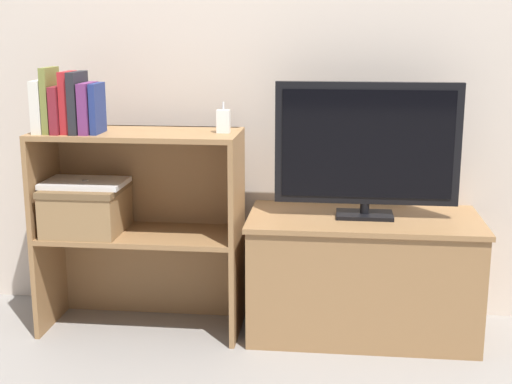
{
  "coord_description": "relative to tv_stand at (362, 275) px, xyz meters",
  "views": [
    {
      "loc": [
        0.3,
        -2.51,
        1.21
      ],
      "look_at": [
        0.0,
        0.17,
        0.58
      ],
      "focal_mm": 50.0,
      "sensor_mm": 36.0,
      "label": 1
    }
  ],
  "objects": [
    {
      "name": "tv",
      "position": [
        0.0,
        -0.0,
        0.52
      ],
      "size": [
        0.7,
        0.14,
        0.52
      ],
      "color": "black",
      "rests_on": "tv_stand"
    },
    {
      "name": "book_olive",
      "position": [
        -1.2,
        -0.11,
        0.69
      ],
      "size": [
        0.03,
        0.14,
        0.25
      ],
      "color": "olive",
      "rests_on": "bookshelf_upper_tier"
    },
    {
      "name": "book_navy",
      "position": [
        -1.02,
        -0.11,
        0.67
      ],
      "size": [
        0.02,
        0.13,
        0.19
      ],
      "color": "navy",
      "rests_on": "bookshelf_upper_tier"
    },
    {
      "name": "book_charcoal",
      "position": [
        -1.09,
        -0.11,
        0.69
      ],
      "size": [
        0.03,
        0.16,
        0.23
      ],
      "color": "#232328",
      "rests_on": "bookshelf_upper_tier"
    },
    {
      "name": "book_plum",
      "position": [
        -1.05,
        -0.11,
        0.67
      ],
      "size": [
        0.04,
        0.15,
        0.19
      ],
      "color": "#6B2D66",
      "rests_on": "bookshelf_upper_tier"
    },
    {
      "name": "book_ivory",
      "position": [
        -1.24,
        -0.11,
        0.67
      ],
      "size": [
        0.04,
        0.14,
        0.2
      ],
      "color": "silver",
      "rests_on": "bookshelf_upper_tier"
    },
    {
      "name": "bookshelf_lower_tier",
      "position": [
        -0.89,
        0.01,
        0.02
      ],
      "size": [
        0.8,
        0.34,
        0.41
      ],
      "color": "olive",
      "rests_on": "ground_plane"
    },
    {
      "name": "book_maroon",
      "position": [
        -1.17,
        -0.11,
        0.66
      ],
      "size": [
        0.03,
        0.16,
        0.18
      ],
      "color": "maroon",
      "rests_on": "bookshelf_upper_tier"
    },
    {
      "name": "wall_back",
      "position": [
        -0.42,
        0.25,
        0.96
      ],
      "size": [
        10.0,
        0.05,
        2.4
      ],
      "color": "beige",
      "rests_on": "ground_plane"
    },
    {
      "name": "tv_stand",
      "position": [
        0.0,
        0.0,
        0.0
      ],
      "size": [
        0.91,
        0.46,
        0.48
      ],
      "color": "olive",
      "rests_on": "ground_plane"
    },
    {
      "name": "laptop",
      "position": [
        -1.1,
        -0.06,
        0.36
      ],
      "size": [
        0.32,
        0.21,
        0.02
      ],
      "color": "white",
      "rests_on": "storage_basket_left"
    },
    {
      "name": "bookshelf_upper_tier",
      "position": [
        -0.89,
        0.01,
        0.43
      ],
      "size": [
        0.8,
        0.34,
        0.41
      ],
      "color": "olive",
      "rests_on": "bookshelf_lower_tier"
    },
    {
      "name": "book_crimson",
      "position": [
        -1.13,
        -0.11,
        0.69
      ],
      "size": [
        0.03,
        0.13,
        0.23
      ],
      "color": "#B22328",
      "rests_on": "bookshelf_upper_tier"
    },
    {
      "name": "ground_plane",
      "position": [
        -0.42,
        -0.22,
        -0.24
      ],
      "size": [
        16.0,
        16.0,
        0.0
      ],
      "primitive_type": "plane",
      "color": "gray"
    },
    {
      "name": "baby_monitor",
      "position": [
        -0.55,
        -0.05,
        0.62
      ],
      "size": [
        0.05,
        0.03,
        0.12
      ],
      "color": "white",
      "rests_on": "bookshelf_upper_tier"
    },
    {
      "name": "storage_basket_left",
      "position": [
        -1.1,
        -0.06,
        0.27
      ],
      "size": [
        0.3,
        0.31,
        0.19
      ],
      "color": "#937047",
      "rests_on": "bookshelf_lower_tier"
    }
  ]
}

